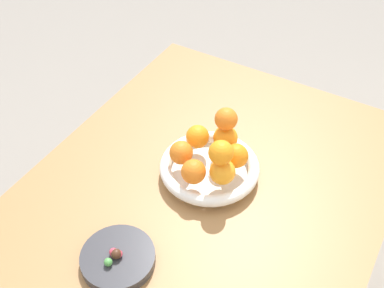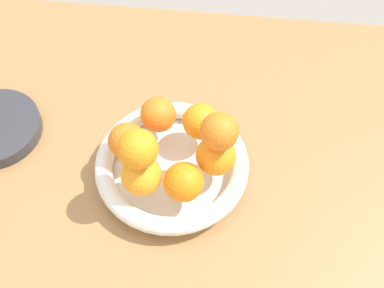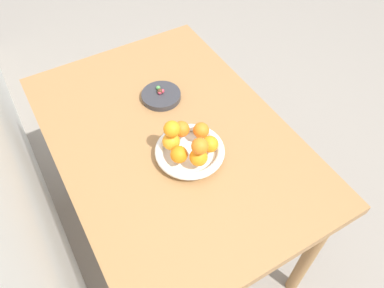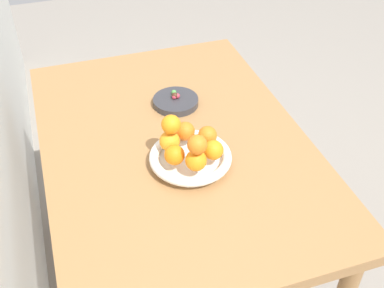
# 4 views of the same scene
# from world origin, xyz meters

# --- Properties ---
(dining_table) EXTENTS (1.10, 0.76, 0.74)m
(dining_table) POSITION_xyz_m (0.00, 0.00, 0.65)
(dining_table) COLOR #9E7042
(dining_table) RESTS_ON ground_plane
(fruit_bowl) EXTENTS (0.23, 0.23, 0.04)m
(fruit_bowl) POSITION_xyz_m (-0.11, -0.01, 0.76)
(fruit_bowl) COLOR white
(fruit_bowl) RESTS_ON dining_table
(orange_0) EXTENTS (0.06, 0.06, 0.06)m
(orange_0) POSITION_xyz_m (-0.08, 0.04, 0.81)
(orange_0) COLOR orange
(orange_0) RESTS_ON fruit_bowl
(orange_1) EXTENTS (0.05, 0.05, 0.05)m
(orange_1) POSITION_xyz_m (-0.14, 0.04, 0.81)
(orange_1) COLOR orange
(orange_1) RESTS_ON fruit_bowl
(orange_2) EXTENTS (0.06, 0.06, 0.06)m
(orange_2) POSITION_xyz_m (-0.18, -0.01, 0.81)
(orange_2) COLOR orange
(orange_2) RESTS_ON fruit_bowl
(orange_3) EXTENTS (0.05, 0.05, 0.05)m
(orange_3) POSITION_xyz_m (-0.15, -0.06, 0.81)
(orange_3) COLOR orange
(orange_3) RESTS_ON fruit_bowl
(orange_4) EXTENTS (0.05, 0.05, 0.05)m
(orange_4) POSITION_xyz_m (-0.09, -0.07, 0.81)
(orange_4) COLOR orange
(orange_4) RESTS_ON fruit_bowl
(orange_5) EXTENTS (0.05, 0.05, 0.05)m
(orange_5) POSITION_xyz_m (-0.05, -0.02, 0.81)
(orange_5) COLOR orange
(orange_5) RESTS_ON fruit_bowl
(orange_6) EXTENTS (0.05, 0.05, 0.05)m
(orange_6) POSITION_xyz_m (-0.18, -0.01, 0.86)
(orange_6) COLOR orange
(orange_6) RESTS_ON orange_2
(orange_7) EXTENTS (0.05, 0.05, 0.05)m
(orange_7) POSITION_xyz_m (-0.08, 0.03, 0.86)
(orange_7) COLOR orange
(orange_7) RESTS_ON orange_0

